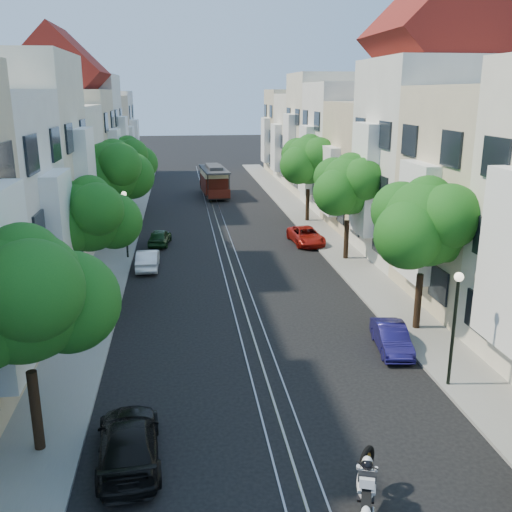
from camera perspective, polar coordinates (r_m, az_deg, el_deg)
name	(u,v)px	position (r m, az deg, el deg)	size (l,w,h in m)	color
ground	(221,233)	(42.43, -3.52, 2.30)	(200.00, 200.00, 0.00)	black
sidewalk_east	(316,229)	(43.51, 6.05, 2.67)	(2.50, 80.00, 0.12)	gray
sidewalk_west	(121,235)	(42.55, -13.31, 2.01)	(2.50, 80.00, 0.12)	gray
rail_left	(214,233)	(42.39, -4.26, 2.28)	(0.06, 80.00, 0.02)	gray
rail_slot	(221,233)	(42.43, -3.52, 2.31)	(0.06, 80.00, 0.02)	gray
rail_right	(228,233)	(42.47, -2.78, 2.33)	(0.06, 80.00, 0.02)	gray
lane_line	(221,233)	(42.43, -3.52, 2.30)	(0.08, 80.00, 0.01)	tan
townhouses_east	(379,161)	(43.87, 12.23, 9.30)	(7.75, 72.00, 12.00)	beige
townhouses_west	(48,167)	(42.30, -20.06, 8.32)	(7.75, 72.00, 11.76)	silver
tree_e_b	(426,225)	(24.88, 16.64, 2.97)	(4.93, 4.08, 6.68)	black
tree_e_c	(350,187)	(35.04, 9.36, 6.85)	(4.84, 3.99, 6.52)	black
tree_e_d	(309,161)	(45.54, 5.36, 9.43)	(5.01, 4.16, 6.85)	black
tree_w_a	(25,299)	(16.57, -22.14, -4.02)	(4.93, 4.08, 6.68)	black
tree_w_b	(90,218)	(28.01, -16.25, 3.71)	(4.72, 3.87, 6.27)	black
tree_w_c	(114,172)	(38.65, -14.03, 8.15)	(5.13, 4.28, 7.09)	black
tree_w_d	(128,160)	(49.58, -12.68, 9.34)	(4.84, 3.99, 6.52)	black
lamp_east	(455,312)	(20.72, 19.31, -5.33)	(0.32, 0.32, 4.16)	black
lamp_west	(125,214)	(36.02, -12.95, 4.07)	(0.32, 0.32, 4.16)	black
sportbike_rider	(366,485)	(15.30, 10.96, -21.53)	(0.99, 2.09, 1.52)	black
cable_car	(214,180)	(57.57, -4.22, 7.64)	(2.79, 7.50, 2.83)	black
parked_car_e_mid	(392,338)	(23.87, 13.40, -7.97)	(1.15, 3.29, 1.09)	#110E46
parked_car_e_far	(306,236)	(39.39, 5.04, 2.04)	(1.90, 4.12, 1.15)	#9C150E
parked_car_w_near	(129,442)	(17.24, -12.61, -17.70)	(1.72, 4.24, 1.23)	black
parked_car_w_mid	(148,259)	(34.26, -10.77, -0.33)	(1.22, 3.51, 1.16)	white
parked_car_w_far	(160,237)	(39.50, -9.61, 1.89)	(1.31, 3.26, 1.11)	#143417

